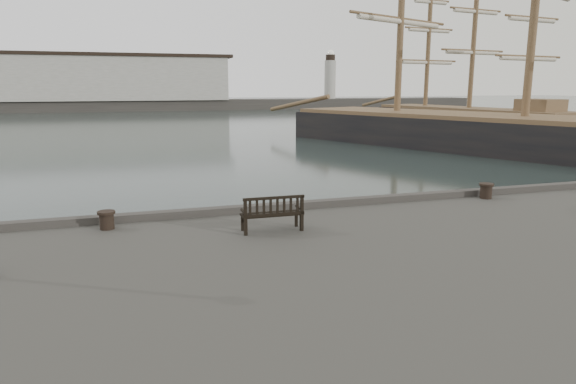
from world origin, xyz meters
name	(u,v)px	position (x,y,z in m)	size (l,w,h in m)	color
ground	(305,262)	(0.00, 0.00, 0.00)	(400.00, 400.00, 0.00)	black
breakwater	(123,88)	(-4.56, 92.00, 4.30)	(140.00, 9.50, 12.20)	#383530
bench	(272,220)	(-1.50, -2.00, 1.81)	(1.39, 0.50, 0.79)	black
bollard_left	(107,220)	(-5.03, -0.72, 1.77)	(0.40, 0.40, 0.42)	black
bollard_right	(486,191)	(5.30, -0.59, 1.78)	(0.41, 0.41, 0.44)	black
tall_ship_main	(522,143)	(22.27, 16.93, 0.75)	(23.03, 39.00, 29.38)	black
tall_ship_far	(468,124)	(30.80, 34.59, 0.72)	(8.98, 25.43, 21.35)	black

